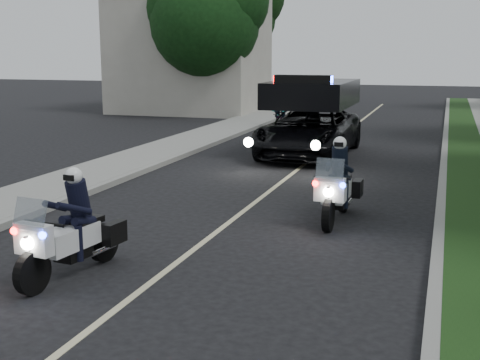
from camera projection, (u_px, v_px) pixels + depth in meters
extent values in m
plane|color=black|center=(154.00, 281.00, 9.81)|extent=(120.00, 120.00, 0.00)
cube|color=gray|center=(443.00, 174.00, 17.89)|extent=(0.20, 60.00, 0.15)
cube|color=#193814|center=(470.00, 176.00, 17.68)|extent=(1.20, 60.00, 0.16)
cube|color=gray|center=(172.00, 159.00, 20.36)|extent=(0.20, 60.00, 0.15)
cube|color=gray|center=(141.00, 157.00, 20.69)|extent=(2.00, 60.00, 0.16)
cube|color=#A8A396|center=(190.00, 50.00, 36.39)|extent=(8.00, 6.00, 7.00)
cube|color=#BFB78C|center=(299.00, 169.00, 19.14)|extent=(0.12, 50.00, 0.01)
imported|color=black|center=(309.00, 155.00, 21.62)|extent=(2.79, 5.98, 2.90)
imported|color=black|center=(280.00, 129.00, 28.98)|extent=(0.64, 1.65, 0.85)
imported|color=black|center=(280.00, 129.00, 28.98)|extent=(0.69, 0.50, 1.80)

